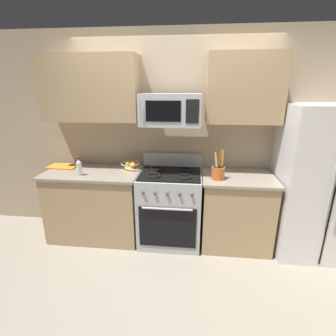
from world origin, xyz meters
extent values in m
plane|color=gray|center=(0.00, 0.00, 0.00)|extent=(16.00, 16.00, 0.00)
cube|color=tan|center=(0.00, 1.07, 1.30)|extent=(8.00, 0.10, 2.60)
cube|color=tan|center=(-0.99, 0.68, 0.44)|extent=(1.15, 0.61, 0.88)
cube|color=gray|center=(-0.99, 0.68, 0.90)|extent=(1.19, 0.65, 0.03)
cube|color=#B2B5BA|center=(0.00, 0.68, 0.46)|extent=(0.76, 0.65, 0.91)
cube|color=black|center=(0.00, 0.35, 0.36)|extent=(0.67, 0.01, 0.51)
cylinder|color=#B2B5BA|center=(0.00, 0.32, 0.62)|extent=(0.57, 0.02, 0.02)
cube|color=black|center=(0.00, 0.68, 0.92)|extent=(0.73, 0.59, 0.02)
cube|color=#B2B5BA|center=(0.00, 0.97, 1.00)|extent=(0.76, 0.06, 0.18)
torus|color=black|center=(-0.18, 0.54, 0.93)|extent=(0.17, 0.17, 0.02)
torus|color=black|center=(0.18, 0.54, 0.93)|extent=(0.17, 0.17, 0.02)
torus|color=black|center=(-0.18, 0.81, 0.93)|extent=(0.17, 0.17, 0.02)
torus|color=black|center=(0.18, 0.81, 0.93)|extent=(0.17, 0.17, 0.02)
cylinder|color=#4C4C51|center=(-0.27, 0.34, 0.79)|extent=(0.04, 0.02, 0.04)
cylinder|color=#4C4C51|center=(-0.14, 0.34, 0.79)|extent=(0.04, 0.02, 0.04)
cylinder|color=#4C4C51|center=(0.00, 0.34, 0.79)|extent=(0.04, 0.02, 0.04)
cylinder|color=#4C4C51|center=(0.14, 0.34, 0.79)|extent=(0.04, 0.02, 0.04)
cylinder|color=#4C4C51|center=(0.27, 0.34, 0.79)|extent=(0.04, 0.02, 0.04)
cube|color=tan|center=(0.82, 0.68, 0.44)|extent=(0.82, 0.61, 0.88)
cube|color=gray|center=(0.82, 0.68, 0.90)|extent=(0.86, 0.65, 0.03)
cube|color=silver|center=(1.71, 0.66, 0.88)|extent=(0.88, 0.72, 1.75)
cube|color=black|center=(1.71, 0.30, 0.88)|extent=(0.01, 0.01, 1.67)
cylinder|color=#B2B5BA|center=(1.66, 0.27, 0.92)|extent=(0.02, 0.02, 0.70)
cube|color=#B2B5BA|center=(0.00, 0.71, 1.68)|extent=(0.69, 0.40, 0.36)
cube|color=black|center=(-0.06, 0.51, 1.68)|extent=(0.38, 0.01, 0.22)
cube|color=black|center=(0.25, 0.51, 1.68)|extent=(0.14, 0.01, 0.25)
cylinder|color=#B2B5BA|center=(-0.31, 0.48, 1.68)|extent=(0.02, 0.02, 0.25)
cube|color=tan|center=(-0.99, 0.85, 1.90)|extent=(1.18, 0.34, 0.77)
cube|color=tan|center=(0.82, 0.85, 1.90)|extent=(0.85, 0.34, 0.77)
cylinder|color=#D1662D|center=(0.56, 0.57, 0.98)|extent=(0.15, 0.15, 0.15)
cylinder|color=black|center=(0.56, 0.57, 0.99)|extent=(0.12, 0.12, 0.12)
cylinder|color=blue|center=(0.53, 0.55, 1.05)|extent=(0.05, 0.07, 0.22)
cylinder|color=olive|center=(0.58, 0.58, 1.10)|extent=(0.04, 0.04, 0.32)
cylinder|color=orange|center=(0.60, 0.57, 1.09)|extent=(0.02, 0.05, 0.30)
cylinder|color=orange|center=(0.54, 0.56, 1.08)|extent=(0.06, 0.09, 0.29)
cone|color=tan|center=(-0.53, 0.82, 0.95)|extent=(0.23, 0.23, 0.08)
torus|color=tan|center=(-0.53, 0.82, 0.99)|extent=(0.24, 0.24, 0.02)
sphere|color=red|center=(-0.49, 0.80, 0.98)|extent=(0.08, 0.08, 0.08)
sphere|color=orange|center=(-0.50, 0.81, 0.98)|extent=(0.08, 0.08, 0.08)
sphere|color=yellow|center=(-0.49, 0.78, 0.98)|extent=(0.07, 0.07, 0.07)
sphere|color=#9EB74C|center=(-0.56, 0.82, 0.98)|extent=(0.08, 0.08, 0.08)
cube|color=orange|center=(-1.45, 0.81, 0.92)|extent=(0.39, 0.25, 0.02)
cylinder|color=silver|center=(-1.08, 0.52, 0.99)|extent=(0.06, 0.06, 0.16)
cone|color=silver|center=(-1.08, 0.52, 1.09)|extent=(0.05, 0.05, 0.05)
cylinder|color=black|center=(-1.08, 0.52, 1.12)|extent=(0.02, 0.02, 0.01)
camera|label=1|loc=(0.28, -2.19, 1.92)|focal=26.69mm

